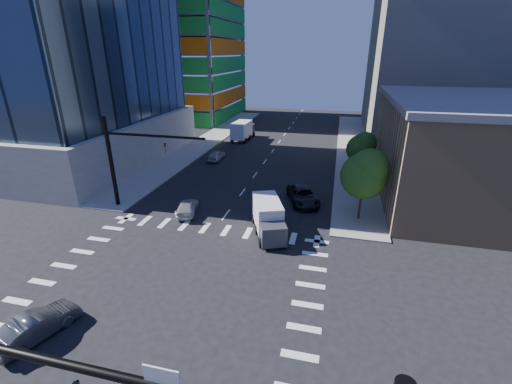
# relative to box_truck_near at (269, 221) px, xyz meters

# --- Properties ---
(ground) EXTENTS (160.00, 160.00, 0.00)m
(ground) POSITION_rel_box_truck_near_xyz_m (-4.82, -9.29, -1.25)
(ground) COLOR black
(ground) RESTS_ON ground
(road_markings) EXTENTS (20.00, 20.00, 0.01)m
(road_markings) POSITION_rel_box_truck_near_xyz_m (-4.82, -9.29, -1.25)
(road_markings) COLOR silver
(road_markings) RESTS_ON ground
(sidewalk_ne) EXTENTS (5.00, 60.00, 0.15)m
(sidewalk_ne) POSITION_rel_box_truck_near_xyz_m (7.68, 30.71, -1.18)
(sidewalk_ne) COLOR gray
(sidewalk_ne) RESTS_ON ground
(sidewalk_nw) EXTENTS (5.00, 60.00, 0.15)m
(sidewalk_nw) POSITION_rel_box_truck_near_xyz_m (-17.32, 30.71, -1.18)
(sidewalk_nw) COLOR gray
(sidewalk_nw) RESTS_ON ground
(construction_building) EXTENTS (25.16, 34.50, 70.60)m
(construction_building) POSITION_rel_box_truck_near_xyz_m (-32.24, 52.64, 23.36)
(construction_building) COLOR gray
(construction_building) RESTS_ON ground
(commercial_building) EXTENTS (20.50, 22.50, 10.60)m
(commercial_building) POSITION_rel_box_truck_near_xyz_m (20.18, 12.71, 4.06)
(commercial_building) COLOR tan
(commercial_building) RESTS_ON ground
(bg_building_ne) EXTENTS (24.00, 30.00, 28.00)m
(bg_building_ne) POSITION_rel_box_truck_near_xyz_m (22.18, 45.71, 12.75)
(bg_building_ne) COLOR slate
(bg_building_ne) RESTS_ON ground
(signal_mast_nw) EXTENTS (10.20, 0.40, 9.00)m
(signal_mast_nw) POSITION_rel_box_truck_near_xyz_m (-14.82, 2.21, 4.24)
(signal_mast_nw) COLOR black
(signal_mast_nw) RESTS_ON sidewalk_nw
(tree_south) EXTENTS (4.16, 4.16, 6.82)m
(tree_south) POSITION_rel_box_truck_near_xyz_m (7.81, 4.62, 3.44)
(tree_south) COLOR #382316
(tree_south) RESTS_ON sidewalk_ne
(tree_north) EXTENTS (3.54, 3.52, 5.78)m
(tree_north) POSITION_rel_box_truck_near_xyz_m (8.11, 16.62, 2.74)
(tree_north) COLOR #382316
(tree_north) RESTS_ON sidewalk_ne
(car_nb_far) EXTENTS (4.35, 6.23, 1.58)m
(car_nb_far) POSITION_rel_box_truck_near_xyz_m (2.13, 7.44, -0.46)
(car_nb_far) COLOR black
(car_nb_far) RESTS_ON ground
(car_sb_near) EXTENTS (2.82, 4.70, 1.28)m
(car_sb_near) POSITION_rel_box_truck_near_xyz_m (-8.60, 2.22, -0.61)
(car_sb_near) COLOR silver
(car_sb_near) RESTS_ON ground
(car_sb_mid) EXTENTS (1.72, 4.26, 1.45)m
(car_sb_mid) POSITION_rel_box_truck_near_xyz_m (-11.87, 19.72, -0.53)
(car_sb_mid) COLOR #B6B7BE
(car_sb_mid) RESTS_ON ground
(car_sb_cross) EXTENTS (2.82, 4.69, 1.46)m
(car_sb_cross) POSITION_rel_box_truck_near_xyz_m (-10.13, -14.31, -0.52)
(car_sb_cross) COLOR #4E4F53
(car_sb_cross) RESTS_ON ground
(box_truck_near) EXTENTS (4.09, 5.86, 2.83)m
(box_truck_near) POSITION_rel_box_truck_near_xyz_m (0.00, 0.00, 0.00)
(box_truck_near) COLOR black
(box_truck_near) RESTS_ON ground
(box_truck_far) EXTENTS (2.98, 6.47, 3.34)m
(box_truck_far) POSITION_rel_box_truck_near_xyz_m (-11.46, 33.04, 0.23)
(box_truck_far) COLOR black
(box_truck_far) RESTS_ON ground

